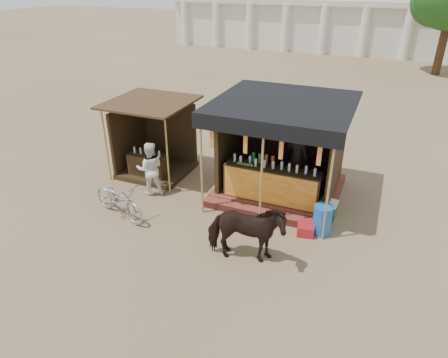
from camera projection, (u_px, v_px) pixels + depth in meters
The scene contains 9 objects.
ground at pixel (198, 250), 9.31m from camera, with size 120.00×120.00×0.00m, color #846B4C.
main_stall at pixel (282, 161), 11.23m from camera, with size 3.60×3.61×2.78m.
secondary_stall at pixel (152, 146), 12.65m from camera, with size 2.40×2.40×2.38m.
cow at pixel (245, 233), 8.64m from camera, with size 0.80×1.75×1.47m, color black.
motorbike at pixel (119, 199), 10.40m from camera, with size 0.66×1.88×0.99m, color #9D9DA6.
bystander at pixel (150, 169), 11.34m from camera, with size 0.77×0.60×1.58m, color white.
blue_barrel at pixel (322, 220), 9.75m from camera, with size 0.46×0.46×0.76m, color blue.
red_crate at pixel (306, 229), 9.81m from camera, with size 0.40×0.41×0.27m, color maroon.
cooler at pixel (324, 209), 10.49m from camera, with size 0.67×0.48×0.46m.
Camera 1 is at (3.45, -6.68, 5.76)m, focal length 32.00 mm.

